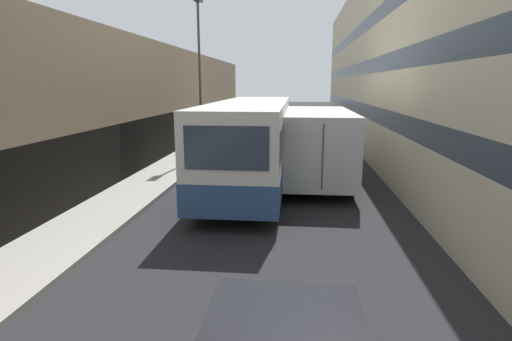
% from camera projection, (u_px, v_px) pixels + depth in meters
% --- Properties ---
extents(ground_plane, '(150.00, 150.00, 0.00)m').
position_uv_depth(ground_plane, '(272.00, 193.00, 14.26)').
color(ground_plane, '#232326').
extents(sidewalk_left, '(2.13, 60.00, 0.14)m').
position_uv_depth(sidewalk_left, '(142.00, 188.00, 14.73)').
color(sidewalk_left, '#9E998E').
rests_on(sidewalk_left, ground_plane).
extents(building_left_shopfront, '(2.40, 60.00, 5.83)m').
position_uv_depth(building_left_shopfront, '(80.00, 117.00, 14.39)').
color(building_left_shopfront, '#847056').
rests_on(building_left_shopfront, ground_plane).
extents(building_right_apartment, '(2.40, 60.00, 9.91)m').
position_uv_depth(building_right_apartment, '(445.00, 48.00, 12.67)').
color(building_right_apartment, beige).
rests_on(building_right_apartment, ground_plane).
extents(bus, '(2.62, 10.96, 3.16)m').
position_uv_depth(bus, '(251.00, 141.00, 15.20)').
color(bus, silver).
rests_on(bus, ground_plane).
extents(box_truck, '(2.44, 8.61, 2.82)m').
position_uv_depth(box_truck, '(316.00, 140.00, 16.29)').
color(box_truck, silver).
rests_on(box_truck, ground_plane).
extents(panel_van, '(1.86, 4.54, 1.99)m').
position_uv_depth(panel_van, '(252.00, 124.00, 27.66)').
color(panel_van, silver).
rests_on(panel_van, ground_plane).
extents(street_lamp, '(0.36, 0.80, 7.78)m').
position_uv_depth(street_lamp, '(199.00, 50.00, 19.47)').
color(street_lamp, '#38383D').
rests_on(street_lamp, sidewalk_left).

